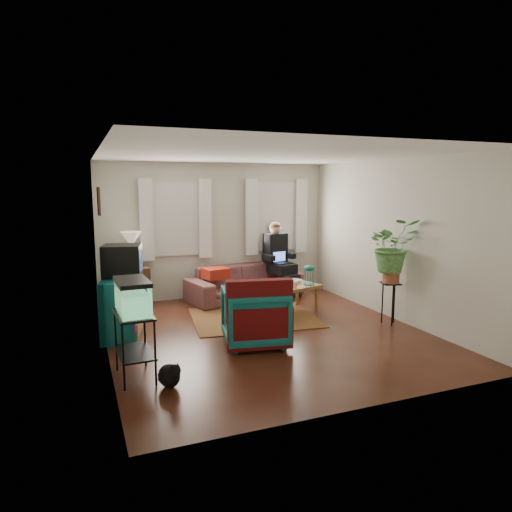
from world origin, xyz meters
name	(u,v)px	position (x,y,z in m)	size (l,w,h in m)	color
floor	(266,333)	(0.00, 0.00, 0.00)	(4.50, 5.00, 0.01)	#4F2B14
ceiling	(266,154)	(0.00, 0.00, 2.60)	(4.50, 5.00, 0.01)	white
wall_back	(216,231)	(0.00, 2.50, 1.30)	(4.50, 0.01, 2.60)	silver
wall_front	(369,279)	(0.00, -2.50, 1.30)	(4.50, 0.01, 2.60)	silver
wall_left	(103,255)	(-2.25, 0.00, 1.30)	(0.01, 5.00, 2.60)	silver
wall_right	(394,240)	(2.25, 0.00, 1.30)	(0.01, 5.00, 2.60)	silver
window_left	(176,219)	(-0.80, 2.48, 1.55)	(1.08, 0.04, 1.38)	white
window_right	(276,216)	(1.25, 2.48, 1.55)	(1.08, 0.04, 1.38)	white
curtains_left	(176,219)	(-0.80, 2.40, 1.55)	(1.36, 0.06, 1.50)	white
curtains_right	(277,217)	(1.25, 2.40, 1.55)	(1.36, 0.06, 1.50)	white
picture_frame	(99,201)	(-2.21, 0.85, 1.95)	(0.04, 0.32, 0.40)	#3D2616
area_rug	(254,318)	(0.11, 0.77, 0.01)	(2.00, 1.60, 0.01)	brown
sofa	(245,277)	(0.42, 2.05, 0.43)	(2.21, 0.87, 0.87)	brown
seated_person	(278,262)	(1.20, 2.21, 0.66)	(0.55, 0.68, 1.32)	black
side_table	(133,287)	(-1.65, 2.26, 0.36)	(0.49, 0.49, 0.72)	#382015
table_lamp	(132,251)	(-1.65, 2.26, 1.03)	(0.37, 0.37, 0.66)	white
dresser	(122,307)	(-1.99, 0.65, 0.43)	(0.48, 0.96, 0.86)	#104E64
crt_tv	(122,261)	(-1.95, 0.74, 1.10)	(0.53, 0.48, 0.46)	black
aquarium_stand	(135,346)	(-2.00, -0.93, 0.38)	(0.38, 0.67, 0.75)	black
aquarium	(133,296)	(-2.00, -0.93, 0.95)	(0.34, 0.61, 0.40)	#7FD899
black_cat	(169,373)	(-1.69, -1.32, 0.15)	(0.23, 0.36, 0.31)	black
armchair	(255,314)	(-0.33, -0.38, 0.43)	(0.84, 0.79, 0.86)	#116066
serape_throw	(260,307)	(-0.39, -0.71, 0.61)	(0.87, 0.20, 0.71)	#9E0A0A
coffee_table	(285,300)	(0.70, 0.83, 0.24)	(1.16, 0.63, 0.48)	brown
cup_a	(277,286)	(0.48, 0.66, 0.53)	(0.13, 0.13, 0.10)	white
cup_b	(295,285)	(0.81, 0.67, 0.53)	(0.11, 0.11, 0.10)	beige
bowl	(295,281)	(0.98, 1.02, 0.51)	(0.23, 0.23, 0.06)	white
snack_tray	(265,286)	(0.36, 0.90, 0.50)	(0.36, 0.36, 0.04)	#B21414
birdcage	(309,275)	(1.13, 0.79, 0.65)	(0.19, 0.19, 0.34)	#115B6B
plant_stand	(390,303)	(1.99, -0.31, 0.33)	(0.28, 0.28, 0.66)	black
potted_plant	(392,254)	(1.99, -0.31, 1.12)	(0.76, 0.66, 0.84)	#599947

